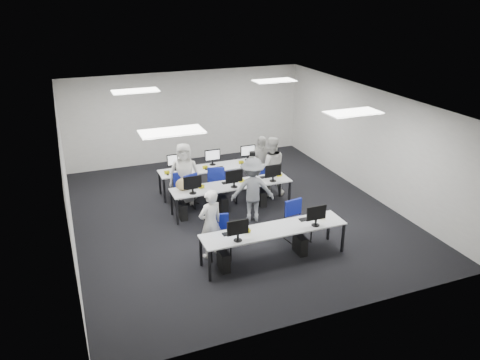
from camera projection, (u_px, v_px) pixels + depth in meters
name	position (u px, v px, depth m)	size (l,w,h in m)	color
room	(234.00, 159.00, 11.71)	(9.00, 9.02, 3.00)	black
ceiling_panels	(234.00, 101.00, 11.15)	(5.20, 4.60, 0.02)	white
desk_front	(274.00, 231.00, 9.96)	(3.20, 0.70, 0.73)	silver
desk_mid	(232.00, 186.00, 12.20)	(3.20, 0.70, 0.73)	silver
desk_back	(215.00, 168.00, 13.40)	(3.20, 0.70, 0.73)	silver
equipment_front	(266.00, 246.00, 10.00)	(2.51, 0.41, 1.19)	#0B3695
equipment_mid	(225.00, 199.00, 12.24)	(2.91, 0.41, 1.19)	white
equipment_back	(221.00, 178.00, 13.61)	(2.91, 0.41, 1.19)	white
chair_0	(220.00, 244.00, 10.21)	(0.55, 0.59, 0.93)	navy
chair_1	(297.00, 229.00, 10.84)	(0.54, 0.58, 0.96)	navy
chair_2	(184.00, 197.00, 12.49)	(0.49, 0.53, 0.94)	navy
chair_3	(228.00, 193.00, 12.82)	(0.42, 0.45, 0.83)	navy
chair_4	(257.00, 187.00, 13.15)	(0.47, 0.51, 0.87)	navy
chair_5	(187.00, 194.00, 12.69)	(0.60, 0.62, 0.92)	navy
chair_6	(216.00, 187.00, 13.07)	(0.62, 0.65, 0.98)	navy
chair_7	(262.00, 183.00, 13.43)	(0.59, 0.61, 0.92)	navy
handbag	(183.00, 184.00, 11.78)	(0.40, 0.25, 0.32)	tan
student_0	(210.00, 224.00, 10.03)	(0.58, 0.38, 1.58)	silver
student_1	(271.00, 166.00, 13.09)	(0.83, 0.64, 1.70)	silver
student_2	(184.00, 174.00, 12.56)	(0.83, 0.54, 1.70)	silver
student_3	(261.00, 164.00, 13.36)	(0.96, 0.40, 1.64)	silver
photographer	(253.00, 190.00, 11.62)	(1.07, 0.62, 1.66)	gray
dslr_camera	(252.00, 154.00, 11.44)	(0.14, 0.18, 0.10)	black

